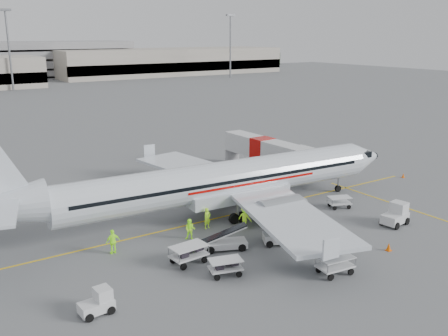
{
  "coord_description": "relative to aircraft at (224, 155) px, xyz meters",
  "views": [
    {
      "loc": [
        -24.3,
        -34.48,
        15.63
      ],
      "look_at": [
        0.0,
        2.0,
        3.8
      ],
      "focal_mm": 40.0,
      "sensor_mm": 36.0,
      "label": 1
    }
  ],
  "objects": [
    {
      "name": "stripe_cross",
      "position": [
        15.02,
        -8.45,
        -5.45
      ],
      "size": [
        0.2,
        20.0,
        0.01
      ],
      "primitive_type": "cube",
      "color": "yellow",
      "rests_on": "ground"
    },
    {
      "name": "belt_loader",
      "position": [
        -4.07,
        -6.2,
        -4.27
      ],
      "size": [
        4.65,
        3.2,
        2.36
      ],
      "primitive_type": null,
      "rotation": [
        0.0,
        0.0,
        -0.4
      ],
      "color": "silver",
      "rests_on": "ground"
    },
    {
      "name": "cone_port",
      "position": [
        6.28,
        12.69,
        -5.12
      ],
      "size": [
        0.41,
        0.41,
        0.66
      ],
      "primitive_type": "cone",
      "color": "#F45A01",
      "rests_on": "ground"
    },
    {
      "name": "mast_center",
      "position": [
        6.02,
        117.55,
        5.54
      ],
      "size": [
        3.2,
        1.2,
        22.0
      ],
      "primitive_type": null,
      "color": "slate",
      "rests_on": "ground"
    },
    {
      "name": "crew_a",
      "position": [
        -2.98,
        -1.95,
        -4.58
      ],
      "size": [
        0.7,
        0.52,
        1.76
      ],
      "primitive_type": "imported",
      "rotation": [
        0.0,
        0.0,
        0.17
      ],
      "color": "#A7FA21",
      "rests_on": "ground"
    },
    {
      "name": "tug_fore",
      "position": [
        10.59,
        -10.07,
        -4.51
      ],
      "size": [
        2.62,
        1.74,
        1.88
      ],
      "primitive_type": null,
      "rotation": [
        0.0,
        0.0,
        0.15
      ],
      "color": "silver",
      "rests_on": "ground"
    },
    {
      "name": "cart_loaded_a",
      "position": [
        -7.5,
        -6.78,
        -4.79
      ],
      "size": [
        2.67,
        1.7,
        1.34
      ],
      "primitive_type": null,
      "rotation": [
        0.0,
        0.0,
        0.08
      ],
      "color": "silver",
      "rests_on": "ground"
    },
    {
      "name": "ground",
      "position": [
        1.02,
        -0.45,
        -5.46
      ],
      "size": [
        360.0,
        360.0,
        0.0
      ],
      "primitive_type": "plane",
      "color": "#56595B"
    },
    {
      "name": "cart_empty_a",
      "position": [
        -0.15,
        -13.64,
        -4.82
      ],
      "size": [
        2.57,
        1.69,
        1.26
      ],
      "primitive_type": null,
      "rotation": [
        0.0,
        0.0,
        -0.11
      ],
      "color": "silver",
      "rests_on": "ground"
    },
    {
      "name": "cart_loaded_b",
      "position": [
        -6.36,
        -9.71,
        -4.88
      ],
      "size": [
        2.46,
        1.84,
        1.14
      ],
      "primitive_type": null,
      "rotation": [
        0.0,
        0.0,
        -0.27
      ],
      "color": "silver",
      "rests_on": "ground"
    },
    {
      "name": "crew_b",
      "position": [
        -5.32,
        -3.18,
        -4.62
      ],
      "size": [
        1.03,
        1.02,
        1.68
      ],
      "primitive_type": "imported",
      "rotation": [
        0.0,
        0.0,
        -0.75
      ],
      "color": "#A7FA21",
      "rests_on": "ground"
    },
    {
      "name": "mast_east",
      "position": [
        81.02,
        117.55,
        5.54
      ],
      "size": [
        3.2,
        1.2,
        22.0
      ],
      "primitive_type": null,
      "color": "slate",
      "rests_on": "ground"
    },
    {
      "name": "terminal_east",
      "position": [
        71.02,
        144.55,
        -0.46
      ],
      "size": [
        90.0,
        26.0,
        10.0
      ],
      "primitive_type": null,
      "color": "gray",
      "rests_on": "ground"
    },
    {
      "name": "tug_mid",
      "position": [
        -0.2,
        -7.68,
        -4.63
      ],
      "size": [
        2.47,
        2.07,
        1.66
      ],
      "primitive_type": null,
      "rotation": [
        0.0,
        0.0,
        -0.47
      ],
      "color": "silver",
      "rests_on": "ground"
    },
    {
      "name": "cone_nose",
      "position": [
        23.28,
        -1.34,
        -5.19
      ],
      "size": [
        0.32,
        0.32,
        0.53
      ],
      "primitive_type": "cone",
      "color": "#F45A01",
      "rests_on": "ground"
    },
    {
      "name": "crew_c",
      "position": [
        -0.33,
        -3.6,
        -4.52
      ],
      "size": [
        1.15,
        1.39,
        1.87
      ],
      "primitive_type": "imported",
      "rotation": [
        0.0,
        0.0,
        2.02
      ],
      "color": "#A7FA21",
      "rests_on": "ground"
    },
    {
      "name": "cone_stbd",
      "position": [
        5.93,
        -13.21,
        -5.14
      ],
      "size": [
        0.39,
        0.39,
        0.63
      ],
      "primitive_type": "cone",
      "color": "#F45A01",
      "rests_on": "ground"
    },
    {
      "name": "tug_aft",
      "position": [
        -15.21,
        -9.56,
        -4.71
      ],
      "size": [
        2.0,
        1.23,
        1.5
      ],
      "primitive_type": null,
      "rotation": [
        0.0,
        0.0,
        0.06
      ],
      "color": "silver",
      "rests_on": "ground"
    },
    {
      "name": "stripe_lead",
      "position": [
        1.02,
        -0.45,
        -5.45
      ],
      "size": [
        44.0,
        0.2,
        0.01
      ],
      "primitive_type": "cube",
      "color": "yellow",
      "rests_on": "ground"
    },
    {
      "name": "crew_d",
      "position": [
        -11.31,
        -2.3,
        -4.53
      ],
      "size": [
        1.11,
        0.5,
        1.85
      ],
      "primitive_type": "imported",
      "rotation": [
        0.0,
        0.0,
        3.19
      ],
      "color": "#A7FA21",
      "rests_on": "ground"
    },
    {
      "name": "parking_garage",
      "position": [
        26.02,
        159.55,
        1.54
      ],
      "size": [
        62.0,
        24.0,
        14.0
      ],
      "primitive_type": null,
      "color": "slate",
      "rests_on": "ground"
    },
    {
      "name": "cart_empty_b",
      "position": [
        9.87,
        -4.46,
        -4.92
      ],
      "size": [
        2.34,
        1.86,
        1.07
      ],
      "primitive_type": null,
      "rotation": [
        0.0,
        0.0,
        -0.36
      ],
      "color": "silver",
      "rests_on": "ground"
    },
    {
      "name": "aircraft",
      "position": [
        0.0,
        0.0,
        0.0
      ],
      "size": [
        41.69,
        33.77,
        10.91
      ],
      "primitive_type": null,
      "rotation": [
        0.0,
        0.0,
        -0.07
      ],
      "color": "silver",
      "rests_on": "ground"
    },
    {
      "name": "jet_bridge",
      "position": [
        11.36,
        9.09,
        -3.41
      ],
      "size": [
        3.41,
        15.69,
        4.1
      ],
      "primitive_type": null,
      "rotation": [
        0.0,
        0.0,
        0.03
      ],
      "color": "silver",
      "rests_on": "ground"
    }
  ]
}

